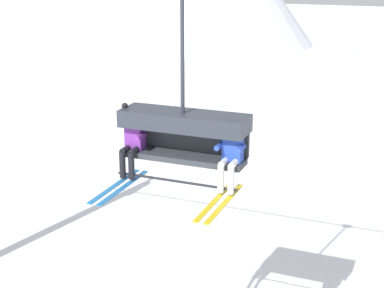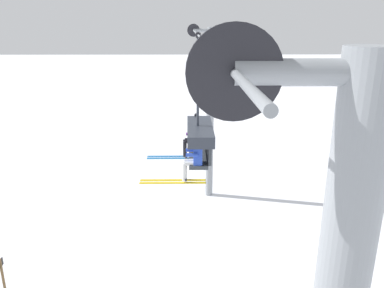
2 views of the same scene
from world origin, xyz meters
TOP-DOWN VIEW (x-y plane):
  - chairlift_chair at (0.12, -0.73)m, footprint 2.26×0.74m
  - skier_purple at (-0.80, -0.94)m, footprint 0.48×1.70m
  - skier_blue at (1.04, -0.95)m, footprint 0.46×1.70m

SIDE VIEW (x-z plane):
  - skier_blue at x=1.04m, z-range 4.53..5.76m
  - skier_purple at x=-0.80m, z-range 4.50..5.83m
  - chairlift_chair at x=0.12m, z-range 3.68..7.25m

